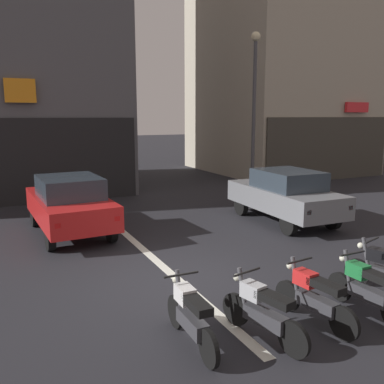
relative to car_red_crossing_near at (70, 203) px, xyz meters
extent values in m
plane|color=#232328|center=(1.37, -4.45, -0.89)|extent=(120.00, 120.00, 0.00)
cube|color=silver|center=(1.37, 1.55, -0.88)|extent=(0.20, 18.00, 0.01)
cube|color=#56565B|center=(-0.62, 8.85, 6.23)|extent=(8.40, 8.28, 14.22)
cube|color=black|center=(-0.62, 4.66, 0.71)|extent=(8.06, 0.10, 3.20)
cube|color=orange|center=(-0.77, 4.59, 3.27)|extent=(1.05, 0.16, 0.84)
cube|color=#B2A893|center=(13.73, 8.85, 4.96)|extent=(8.19, 8.76, 11.69)
cube|color=#3E3A33|center=(13.73, 4.42, 0.71)|extent=(7.86, 0.10, 3.20)
cube|color=red|center=(15.37, 4.35, 2.82)|extent=(1.52, 0.16, 0.51)
cylinder|color=black|center=(-0.84, 1.30, -0.57)|extent=(0.21, 0.65, 0.64)
cylinder|color=black|center=(0.71, 1.37, -0.57)|extent=(0.21, 0.65, 0.64)
cylinder|color=black|center=(-0.71, -1.30, -0.57)|extent=(0.21, 0.65, 0.64)
cylinder|color=black|center=(0.83, -1.22, -0.57)|extent=(0.21, 0.65, 0.64)
cube|color=red|center=(0.00, 0.04, -0.14)|extent=(1.95, 4.18, 0.66)
cube|color=#2D3842|center=(0.01, -0.11, 0.47)|extent=(1.64, 2.04, 0.56)
cube|color=red|center=(-0.61, -2.01, -0.09)|extent=(0.14, 0.07, 0.12)
cube|color=red|center=(0.80, -1.95, -0.09)|extent=(0.14, 0.07, 0.12)
cylinder|color=black|center=(5.52, -0.17, -0.57)|extent=(0.20, 0.65, 0.64)
cylinder|color=black|center=(7.07, -0.23, -0.57)|extent=(0.20, 0.65, 0.64)
cylinder|color=black|center=(5.43, -2.77, -0.57)|extent=(0.20, 0.65, 0.64)
cylinder|color=black|center=(6.98, -2.82, -0.57)|extent=(0.20, 0.65, 0.64)
cube|color=slate|center=(6.25, -1.50, -0.14)|extent=(1.91, 4.16, 0.66)
cube|color=#2D3842|center=(6.24, -1.65, 0.47)|extent=(1.62, 2.02, 0.56)
cube|color=red|center=(5.47, -3.49, -0.09)|extent=(0.14, 0.07, 0.12)
cube|color=red|center=(6.88, -3.54, -0.09)|extent=(0.14, 0.07, 0.12)
cylinder|color=black|center=(2.89, 6.92, -0.57)|extent=(0.25, 0.66, 0.64)
cylinder|color=black|center=(1.35, 7.10, -0.57)|extent=(0.25, 0.66, 0.64)
cylinder|color=black|center=(3.19, 9.50, -0.57)|extent=(0.25, 0.66, 0.64)
cylinder|color=black|center=(1.65, 9.68, -0.57)|extent=(0.25, 0.66, 0.64)
cube|color=silver|center=(2.27, 8.30, -0.14)|extent=(2.22, 4.27, 0.66)
cube|color=#2D3842|center=(2.29, 8.45, 0.47)|extent=(1.76, 2.13, 0.56)
cube|color=red|center=(3.20, 10.23, -0.09)|extent=(0.15, 0.08, 0.12)
cube|color=red|center=(1.80, 10.39, -0.09)|extent=(0.15, 0.08, 0.12)
cylinder|color=#47474C|center=(7.57, 2.25, 2.15)|extent=(0.14, 0.14, 6.07)
sphere|color=beige|center=(7.57, 2.25, 5.36)|extent=(0.36, 0.36, 0.36)
cylinder|color=black|center=(0.57, -6.06, -0.63)|extent=(0.08, 0.52, 0.52)
cylinder|color=black|center=(0.55, -7.21, -0.63)|extent=(0.08, 0.52, 0.52)
cube|color=#38383D|center=(0.56, -6.68, -0.52)|extent=(0.21, 0.74, 0.22)
cube|color=black|center=(0.56, -6.84, -0.17)|extent=(0.23, 0.60, 0.12)
cube|color=silver|center=(0.57, -6.43, -0.19)|extent=(0.23, 0.36, 0.24)
cylinder|color=#4C4C51|center=(0.57, -6.21, -0.25)|extent=(0.07, 0.24, 0.70)
cylinder|color=black|center=(0.57, -6.29, 0.07)|extent=(0.55, 0.05, 0.04)
sphere|color=silver|center=(0.57, -6.08, -0.09)|extent=(0.12, 0.12, 0.12)
cylinder|color=black|center=(1.46, -6.40, -0.63)|extent=(0.18, 0.52, 0.52)
cylinder|color=black|center=(1.70, -7.53, -0.63)|extent=(0.18, 0.52, 0.52)
cube|color=#38383D|center=(1.59, -7.01, -0.52)|extent=(0.35, 0.76, 0.22)
cube|color=black|center=(1.62, -7.17, -0.17)|extent=(0.34, 0.63, 0.12)
cube|color=#B2B5BA|center=(1.54, -6.76, -0.19)|extent=(0.29, 0.40, 0.24)
cylinder|color=#4C4C51|center=(1.49, -6.55, -0.25)|extent=(0.12, 0.25, 0.70)
cylinder|color=black|center=(1.51, -6.63, 0.07)|extent=(0.54, 0.15, 0.04)
sphere|color=silver|center=(1.46, -6.42, -0.09)|extent=(0.12, 0.12, 0.12)
cylinder|color=black|center=(2.53, -6.35, -0.63)|extent=(0.13, 0.52, 0.52)
cylinder|color=black|center=(2.66, -7.50, -0.63)|extent=(0.13, 0.52, 0.52)
cube|color=#38383D|center=(2.60, -6.97, -0.52)|extent=(0.28, 0.75, 0.22)
cube|color=black|center=(2.62, -7.13, -0.17)|extent=(0.29, 0.62, 0.12)
cube|color=red|center=(2.57, -6.72, -0.19)|extent=(0.26, 0.38, 0.24)
cylinder|color=#4C4C51|center=(2.55, -6.50, -0.25)|extent=(0.10, 0.24, 0.70)
cylinder|color=black|center=(2.56, -6.58, 0.07)|extent=(0.55, 0.10, 0.04)
sphere|color=silver|center=(2.54, -6.38, -0.09)|extent=(0.12, 0.12, 0.12)
cylinder|color=black|center=(3.61, -6.46, -0.63)|extent=(0.07, 0.52, 0.52)
cube|color=#38383D|center=(3.62, -7.09, -0.52)|extent=(0.21, 0.74, 0.22)
cube|color=black|center=(3.62, -7.25, -0.17)|extent=(0.22, 0.60, 0.12)
cube|color=#1E7238|center=(3.61, -6.83, -0.19)|extent=(0.22, 0.36, 0.24)
cylinder|color=#4C4C51|center=(3.61, -6.61, -0.25)|extent=(0.07, 0.24, 0.70)
cylinder|color=black|center=(3.61, -6.69, 0.07)|extent=(0.55, 0.04, 0.04)
sphere|color=silver|center=(3.61, -6.49, -0.09)|extent=(0.12, 0.12, 0.12)
cylinder|color=black|center=(4.47, -6.07, -0.63)|extent=(0.22, 0.52, 0.52)
cube|color=black|center=(4.57, -6.43, -0.19)|extent=(0.31, 0.41, 0.24)
cylinder|color=#4C4C51|center=(4.51, -6.22, -0.25)|extent=(0.14, 0.25, 0.70)
cylinder|color=black|center=(4.53, -6.29, 0.07)|extent=(0.54, 0.19, 0.04)
sphere|color=silver|center=(4.47, -6.10, -0.09)|extent=(0.12, 0.12, 0.12)
camera|label=1|loc=(-1.81, -11.59, 2.40)|focal=38.65mm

